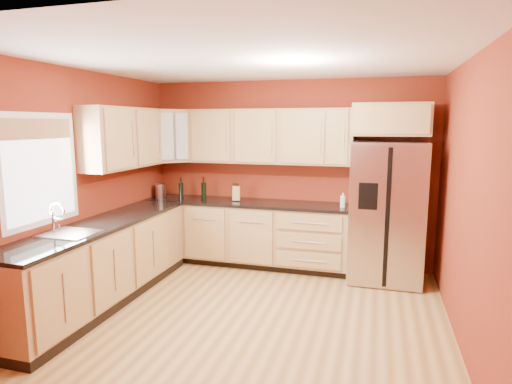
{
  "coord_description": "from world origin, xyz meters",
  "views": [
    {
      "loc": [
        1.23,
        -3.95,
        2.0
      ],
      "look_at": [
        -0.17,
        0.9,
        1.19
      ],
      "focal_mm": 30.0,
      "sensor_mm": 36.0,
      "label": 1
    }
  ],
  "objects_px": {
    "canister_left": "(162,190)",
    "wine_bottle_a": "(204,188)",
    "soap_dispenser": "(343,200)",
    "refrigerator": "(386,212)",
    "knife_block": "(236,193)"
  },
  "relations": [
    {
      "from": "canister_left",
      "to": "refrigerator",
      "type": "bearing_deg",
      "value": -0.92
    },
    {
      "from": "knife_block",
      "to": "soap_dispenser",
      "type": "height_order",
      "value": "knife_block"
    },
    {
      "from": "wine_bottle_a",
      "to": "knife_block",
      "type": "relative_size",
      "value": 1.57
    },
    {
      "from": "canister_left",
      "to": "soap_dispenser",
      "type": "height_order",
      "value": "canister_left"
    },
    {
      "from": "soap_dispenser",
      "to": "refrigerator",
      "type": "bearing_deg",
      "value": 0.1
    },
    {
      "from": "wine_bottle_a",
      "to": "canister_left",
      "type": "bearing_deg",
      "value": -174.8
    },
    {
      "from": "soap_dispenser",
      "to": "canister_left",
      "type": "bearing_deg",
      "value": 178.86
    },
    {
      "from": "refrigerator",
      "to": "soap_dispenser",
      "type": "relative_size",
      "value": 9.31
    },
    {
      "from": "refrigerator",
      "to": "knife_block",
      "type": "height_order",
      "value": "refrigerator"
    },
    {
      "from": "canister_left",
      "to": "knife_block",
      "type": "height_order",
      "value": "knife_block"
    },
    {
      "from": "canister_left",
      "to": "wine_bottle_a",
      "type": "xyz_separation_m",
      "value": [
        0.65,
        0.06,
        0.06
      ]
    },
    {
      "from": "canister_left",
      "to": "soap_dispenser",
      "type": "distance_m",
      "value": 2.65
    },
    {
      "from": "wine_bottle_a",
      "to": "knife_block",
      "type": "distance_m",
      "value": 0.51
    },
    {
      "from": "canister_left",
      "to": "soap_dispenser",
      "type": "relative_size",
      "value": 1.05
    },
    {
      "from": "refrigerator",
      "to": "soap_dispenser",
      "type": "height_order",
      "value": "refrigerator"
    }
  ]
}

